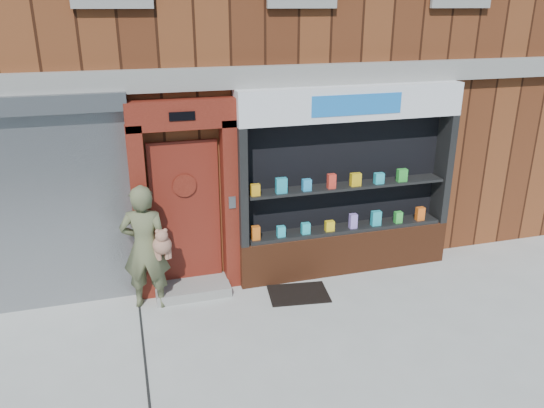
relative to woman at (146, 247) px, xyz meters
name	(u,v)px	position (x,y,z in m)	size (l,w,h in m)	color
ground	(271,351)	(1.38, -1.54, -0.92)	(80.00, 80.00, 0.00)	#9E9E99
building	(189,10)	(1.38, 4.45, 3.08)	(12.00, 8.16, 8.00)	#4A2111
shutter_bay	(15,196)	(-1.62, 0.38, 0.80)	(3.10, 0.30, 3.04)	gray
red_door_bay	(186,200)	(0.63, 0.32, 0.53)	(1.52, 0.58, 2.90)	#57170E
pharmacy_bay	(346,190)	(3.13, 0.27, 0.45)	(3.50, 0.41, 3.00)	#612D17
woman	(146,247)	(0.00, 0.00, 0.00)	(0.76, 0.59, 1.84)	#575B3B
doormat	(298,294)	(2.16, -0.32, -0.91)	(0.89, 0.62, 0.02)	black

